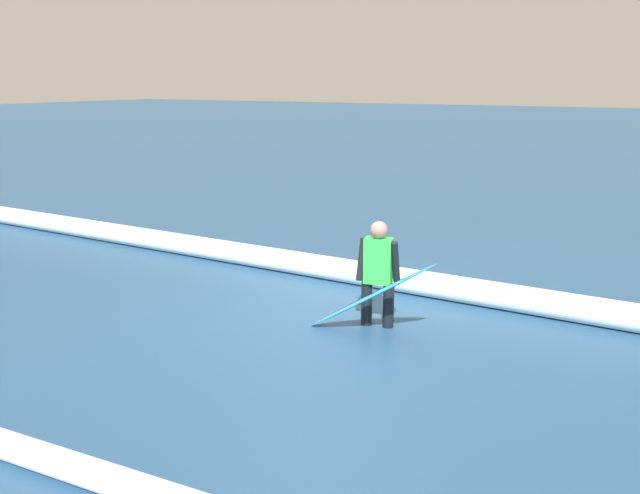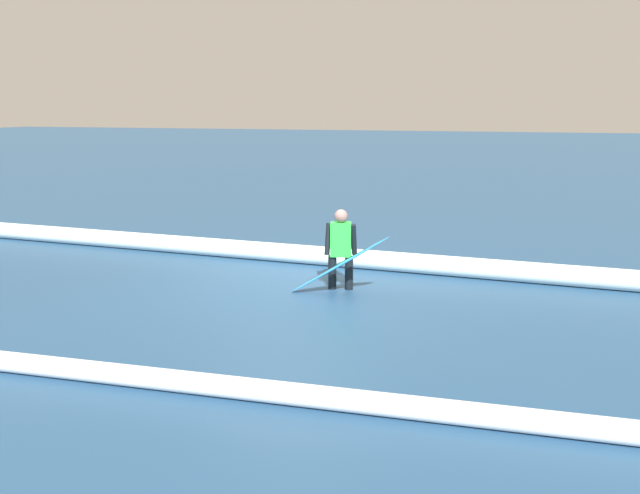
% 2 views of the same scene
% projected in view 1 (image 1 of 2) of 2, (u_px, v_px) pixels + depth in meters
% --- Properties ---
extents(ground_plane, '(150.69, 150.69, 0.00)m').
position_uv_depth(ground_plane, '(312.00, 318.00, 8.76)').
color(ground_plane, navy).
extents(surfer, '(0.51, 0.30, 1.35)m').
position_uv_depth(surfer, '(378.00, 269.00, 8.32)').
color(surfer, black).
rests_on(surfer, ground_plane).
extents(surfboard, '(1.65, 0.36, 1.06)m').
position_uv_depth(surfboard, '(371.00, 296.00, 8.02)').
color(surfboard, '#268CE5').
rests_on(surfboard, ground_plane).
extents(wave_crest_foreground, '(24.98, 0.75, 0.36)m').
position_uv_depth(wave_crest_foreground, '(432.00, 285.00, 9.58)').
color(wave_crest_foreground, white).
rests_on(wave_crest_foreground, ground_plane).
extents(wave_crest_midground, '(18.68, 1.58, 0.24)m').
position_uv_depth(wave_crest_midground, '(40.00, 457.00, 5.33)').
color(wave_crest_midground, white).
rests_on(wave_crest_midground, ground_plane).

